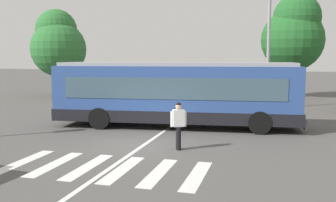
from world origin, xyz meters
TOP-DOWN VIEW (x-y plane):
  - ground_plane at (0.00, 0.00)m, footprint 160.00×160.00m
  - city_transit_bus at (0.37, 4.04)m, footprint 11.68×3.69m
  - pedestrian_crossing_street at (1.55, -0.35)m, footprint 0.53×0.41m
  - parked_car_red at (-4.33, 15.32)m, footprint 2.05×4.59m
  - parked_car_champagne at (-1.89, 15.11)m, footprint 2.22×4.64m
  - parked_car_black at (1.05, 15.73)m, footprint 2.04×4.58m
  - parked_car_charcoal at (3.75, 15.61)m, footprint 1.94×4.54m
  - twin_arm_street_lamp at (4.47, 11.87)m, footprint 4.65×0.32m
  - background_tree_left at (-12.90, 15.79)m, footprint 4.65×4.65m
  - background_tree_right at (6.37, 19.59)m, footprint 5.06×5.06m
  - crosswalk_painted_stripes at (-0.04, -3.16)m, footprint 6.06×2.84m
  - lane_center_line at (0.12, 2.00)m, footprint 0.16×24.00m

SIDE VIEW (x-z plane):
  - ground_plane at x=0.00m, z-range 0.00..0.00m
  - lane_center_line at x=0.12m, z-range 0.00..0.01m
  - crosswalk_painted_stripes at x=-0.04m, z-range 0.00..0.01m
  - parked_car_red at x=-4.33m, z-range 0.09..1.44m
  - parked_car_champagne at x=-1.89m, z-range 0.09..1.44m
  - parked_car_black at x=1.05m, z-range 0.09..1.44m
  - parked_car_charcoal at x=3.75m, z-range 0.09..1.44m
  - pedestrian_crossing_street at x=1.55m, z-range 0.11..1.83m
  - city_transit_bus at x=0.37m, z-range 0.06..3.12m
  - background_tree_left at x=-12.90m, z-range 0.79..8.16m
  - background_tree_right at x=6.37m, z-range 1.04..9.41m
  - twin_arm_street_lamp at x=4.47m, z-range 1.05..10.17m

